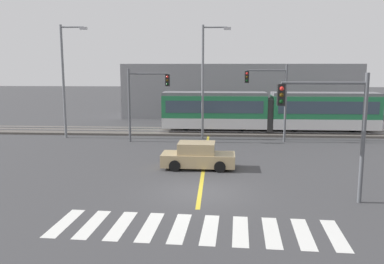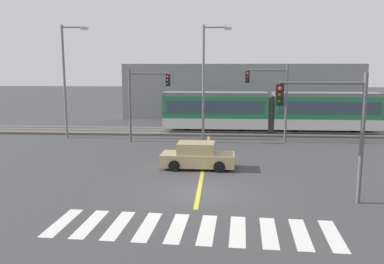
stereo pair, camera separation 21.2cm
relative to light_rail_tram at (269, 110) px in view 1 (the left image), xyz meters
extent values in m
plane|color=#3D3D3F|center=(-5.22, -17.27, -2.05)|extent=(200.00, 200.00, 0.00)
cube|color=#56514C|center=(-5.22, 0.01, -1.96)|extent=(120.00, 4.00, 0.18)
cube|color=#939399|center=(-5.22, -0.71, -1.82)|extent=(120.00, 0.08, 0.10)
cube|color=#939399|center=(-5.22, 0.73, -1.82)|extent=(120.00, 0.08, 0.10)
cube|color=silver|center=(-4.75, 0.01, -1.07)|extent=(9.00, 2.60, 0.90)
cube|color=#237A47|center=(-4.75, 0.01, 0.33)|extent=(9.00, 2.60, 1.90)
cube|color=#384756|center=(-4.75, -1.31, 0.38)|extent=(8.28, 0.04, 1.04)
cube|color=slate|center=(-4.75, 0.01, 1.42)|extent=(9.00, 2.39, 0.28)
cylinder|color=black|center=(-2.27, 0.01, -1.52)|extent=(0.70, 0.20, 0.70)
cylinder|color=black|center=(-7.22, 0.01, -1.52)|extent=(0.70, 0.20, 0.70)
cube|color=silver|center=(4.75, 0.01, -1.07)|extent=(9.00, 2.60, 0.90)
cube|color=#237A47|center=(4.75, 0.01, 0.33)|extent=(9.00, 2.60, 1.90)
cube|color=#384756|center=(4.75, -1.31, 0.38)|extent=(8.28, 0.04, 1.04)
cube|color=slate|center=(4.75, 0.01, 1.42)|extent=(9.00, 2.39, 0.28)
cylinder|color=black|center=(7.23, 0.01, -1.52)|extent=(0.70, 0.20, 0.70)
cylinder|color=black|center=(2.28, 0.01, -1.52)|extent=(0.70, 0.20, 0.70)
cube|color=#2D2D2D|center=(0.00, 0.01, -0.37)|extent=(0.50, 2.34, 2.80)
cube|color=silver|center=(-10.16, -21.34, -2.04)|extent=(0.70, 2.82, 0.01)
cube|color=silver|center=(-9.06, -21.39, -2.04)|extent=(0.70, 2.82, 0.01)
cube|color=silver|center=(-7.96, -21.45, -2.04)|extent=(0.70, 2.82, 0.01)
cube|color=silver|center=(-6.86, -21.50, -2.04)|extent=(0.70, 2.82, 0.01)
cube|color=silver|center=(-5.77, -21.56, -2.04)|extent=(0.70, 2.82, 0.01)
cube|color=silver|center=(-4.67, -21.61, -2.04)|extent=(0.70, 2.82, 0.01)
cube|color=silver|center=(-3.57, -21.67, -2.04)|extent=(0.70, 2.82, 0.01)
cube|color=silver|center=(-2.47, -21.72, -2.04)|extent=(0.70, 2.82, 0.01)
cube|color=silver|center=(-1.37, -21.78, -2.04)|extent=(0.70, 2.82, 0.01)
cube|color=silver|center=(-0.27, -21.83, -2.04)|extent=(0.70, 2.82, 0.01)
cube|color=gold|center=(-5.22, -10.79, -2.05)|extent=(0.20, 17.59, 0.01)
cube|color=tan|center=(-5.53, -12.71, -1.53)|extent=(4.24, 1.79, 0.72)
cube|color=tan|center=(-5.63, -12.71, -0.85)|extent=(2.13, 1.56, 0.64)
cube|color=#384756|center=(-4.63, -12.73, -0.85)|extent=(0.13, 1.43, 0.52)
cube|color=#384756|center=(-5.61, -11.93, -0.85)|extent=(1.79, 0.08, 0.48)
cylinder|color=black|center=(-4.25, -11.89, -1.73)|extent=(0.64, 0.23, 0.64)
cylinder|color=black|center=(-4.29, -13.58, -1.73)|extent=(0.64, 0.23, 0.64)
cylinder|color=black|center=(-6.77, -11.83, -1.73)|extent=(0.64, 0.23, 0.64)
cylinder|color=black|center=(-6.80, -13.53, -1.73)|extent=(0.64, 0.23, 0.64)
cylinder|color=#515459|center=(1.73, -18.25, 0.74)|extent=(0.18, 0.18, 5.58)
cylinder|color=#515459|center=(-0.02, -18.25, 3.10)|extent=(3.50, 0.12, 0.12)
cube|color=black|center=(-1.77, -18.25, 2.60)|extent=(0.32, 0.28, 0.90)
sphere|color=red|center=(-1.77, -18.40, 2.87)|extent=(0.18, 0.18, 0.18)
sphere|color=#3A2706|center=(-1.77, -18.40, 2.60)|extent=(0.18, 0.18, 0.18)
sphere|color=black|center=(-1.77, -18.40, 2.33)|extent=(0.18, 0.18, 0.18)
cylinder|color=#515459|center=(0.76, -4.01, 0.94)|extent=(0.18, 0.18, 5.98)
cylinder|color=#515459|center=(-0.74, -4.01, 3.48)|extent=(3.00, 0.12, 0.12)
cube|color=black|center=(-2.24, -4.01, 2.98)|extent=(0.32, 0.28, 0.90)
sphere|color=red|center=(-2.24, -4.16, 3.25)|extent=(0.18, 0.18, 0.18)
sphere|color=#3A2706|center=(-2.24, -4.16, 2.98)|extent=(0.18, 0.18, 0.18)
sphere|color=black|center=(-2.24, -4.16, 2.71)|extent=(0.18, 0.18, 0.18)
cylinder|color=#515459|center=(-11.28, -4.58, 0.78)|extent=(0.18, 0.18, 5.65)
cylinder|color=#515459|center=(-9.78, -4.58, 3.23)|extent=(3.00, 0.12, 0.12)
cube|color=black|center=(-8.28, -4.58, 2.73)|extent=(0.32, 0.28, 0.90)
sphere|color=red|center=(-8.28, -4.73, 3.00)|extent=(0.18, 0.18, 0.18)
sphere|color=#3A2706|center=(-8.28, -4.73, 2.73)|extent=(0.18, 0.18, 0.18)
sphere|color=black|center=(-8.28, -4.73, 2.46)|extent=(0.18, 0.18, 0.18)
cylinder|color=slate|center=(-16.97, -3.18, 2.50)|extent=(0.20, 0.20, 9.10)
cylinder|color=slate|center=(-16.04, -3.18, 6.85)|extent=(1.85, 0.12, 0.12)
cube|color=#B2B2B7|center=(-15.11, -3.18, 6.75)|extent=(0.56, 0.28, 0.20)
cylinder|color=slate|center=(-5.66, -3.02, 2.47)|extent=(0.20, 0.20, 9.04)
cylinder|color=slate|center=(-4.71, -3.02, 6.79)|extent=(1.90, 0.12, 0.12)
cube|color=#B2B2B7|center=(-3.76, -3.02, 6.69)|extent=(0.56, 0.28, 0.20)
cube|color=gray|center=(-1.99, 11.83, 1.00)|extent=(26.38, 6.00, 6.10)
camera|label=1|loc=(-4.42, -35.56, 3.79)|focal=38.00mm
camera|label=2|loc=(-4.21, -35.54, 3.79)|focal=38.00mm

